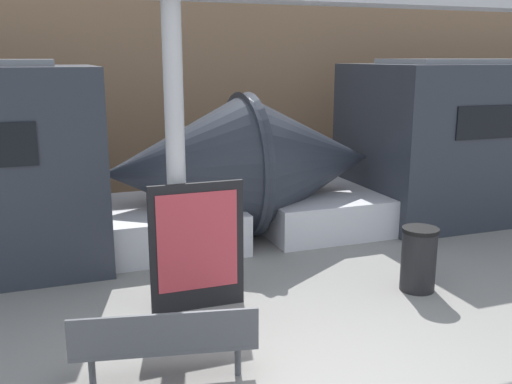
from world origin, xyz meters
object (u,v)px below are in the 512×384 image
object	(u,v)px
bench_near	(165,340)
poster_board	(197,246)
trash_bin	(419,259)
support_column_near	(176,159)

from	to	relation	value
bench_near	poster_board	size ratio (longest dim) A/B	1.12
bench_near	trash_bin	bearing A→B (deg)	28.54
poster_board	support_column_near	distance (m)	1.15
trash_bin	bench_near	bearing A→B (deg)	-162.74
bench_near	trash_bin	xyz separation A→B (m)	(3.83, 1.19, -0.03)
poster_board	support_column_near	xyz separation A→B (m)	(-0.18, 0.29, 1.10)
poster_board	bench_near	bearing A→B (deg)	-114.60
bench_near	poster_board	xyz separation A→B (m)	(0.76, 1.65, 0.37)
bench_near	support_column_near	xyz separation A→B (m)	(0.57, 1.94, 1.47)
bench_near	trash_bin	distance (m)	4.01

